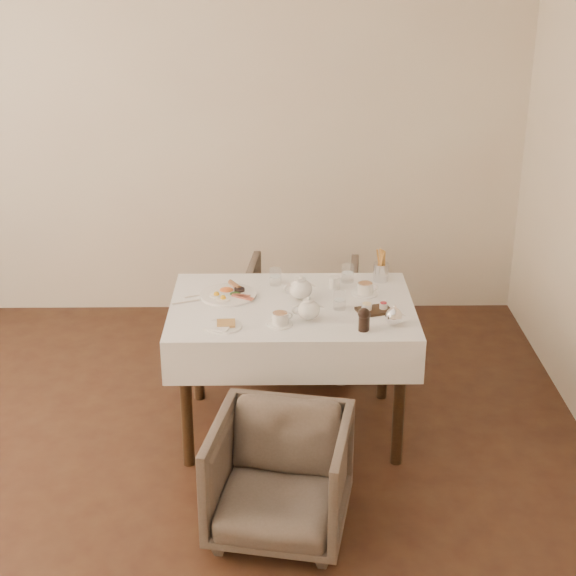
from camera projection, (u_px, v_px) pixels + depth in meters
The scene contains 20 objects.
table at pixel (292, 325), 4.67m from camera, with size 1.28×0.88×0.75m.
armchair_near at pixel (280, 477), 4.01m from camera, with size 0.61×0.62×0.57m, color #4C4138.
armchair_far at pixel (301, 315), 5.54m from camera, with size 0.69×0.71×0.64m, color #4C4138.
breakfast_plate at pixel (229, 294), 4.73m from camera, with size 0.30×0.30×0.04m.
side_plate at pixel (223, 326), 4.37m from camera, with size 0.19×0.18×0.02m.
teapot_centre at pixel (300, 287), 4.66m from camera, with size 0.17×0.13×0.14m, color white, non-canonical shape.
teapot_front at pixel (308, 308), 4.43m from camera, with size 0.16×0.12×0.13m, color white, non-canonical shape.
creamer at pixel (334, 283), 4.81m from camera, with size 0.06×0.06×0.07m, color white.
teacup_near at pixel (280, 319), 4.39m from camera, with size 0.13×0.13×0.06m.
teacup_far at pixel (365, 289), 4.74m from camera, with size 0.14×0.14×0.07m.
glass_left at pixel (275, 277), 4.86m from camera, with size 0.07×0.07×0.09m, color silver.
glass_mid at pixel (340, 300), 4.56m from camera, with size 0.07×0.07×0.09m, color silver.
glass_right at pixel (348, 273), 4.90m from camera, with size 0.07×0.07×0.10m, color silver.
condiment_board at pixel (374, 309), 4.54m from camera, with size 0.20×0.16×0.04m.
pepper_mill_left at pixel (364, 319), 4.32m from camera, with size 0.06×0.06×0.12m, color black, non-canonical shape.
pepper_mill_right at pixel (365, 319), 4.33m from camera, with size 0.05×0.05×0.11m, color black, non-canonical shape.
silver_pot at pixel (394, 315), 4.37m from camera, with size 0.10×0.09×0.11m, color white, non-canonical shape.
fries_cup at pixel (381, 267), 4.90m from camera, with size 0.09×0.09×0.18m.
cutlery_fork at pixel (202, 295), 4.74m from camera, with size 0.01×0.19×0.00m, color silver.
cutlery_knife at pixel (190, 302), 4.66m from camera, with size 0.02×0.19×0.00m, color silver.
Camera 1 is at (0.56, -3.39, 2.64)m, focal length 55.00 mm.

